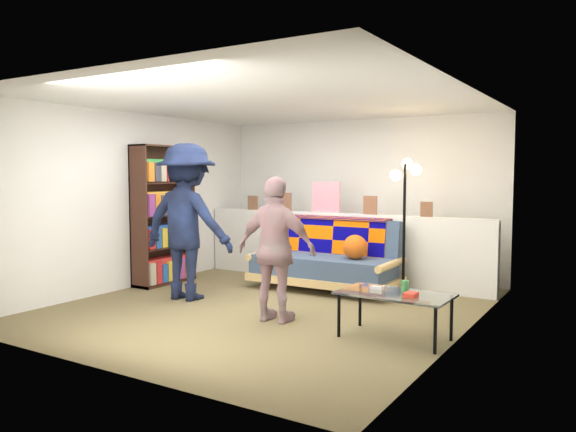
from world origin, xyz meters
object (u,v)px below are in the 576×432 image
at_px(coffee_table, 396,296).
at_px(person_right, 276,250).
at_px(futon_sofa, 328,260).
at_px(floor_lamp, 405,198).
at_px(person_left, 187,222).
at_px(bookshelf, 164,220).

height_order(coffee_table, person_right, person_right).
relative_size(futon_sofa, floor_lamp, 1.14).
xyz_separation_m(coffee_table, person_left, (-2.84, 0.27, 0.56)).
bearing_deg(person_left, bookshelf, -36.20).
distance_m(futon_sofa, person_right, 1.84).
bearing_deg(person_right, bookshelf, -23.91).
bearing_deg(person_left, person_right, 162.73).
height_order(coffee_table, floor_lamp, floor_lamp).
relative_size(futon_sofa, bookshelf, 1.02).
bearing_deg(person_right, person_left, -16.02).
bearing_deg(bookshelf, floor_lamp, 18.64).
distance_m(coffee_table, floor_lamp, 2.20).
height_order(coffee_table, person_left, person_left).
relative_size(bookshelf, floor_lamp, 1.11).
bearing_deg(person_left, futon_sofa, -135.33).
xyz_separation_m(futon_sofa, person_right, (0.31, -1.78, 0.37)).
xyz_separation_m(bookshelf, person_right, (2.51, -0.93, -0.14)).
relative_size(floor_lamp, person_right, 1.15).
bearing_deg(person_right, coffee_table, 179.20).
bearing_deg(person_right, futon_sofa, -83.70).
bearing_deg(coffee_table, person_left, 174.48).
height_order(floor_lamp, person_right, floor_lamp).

